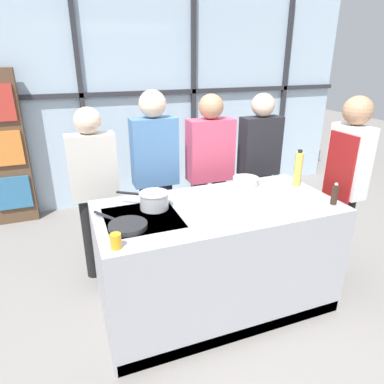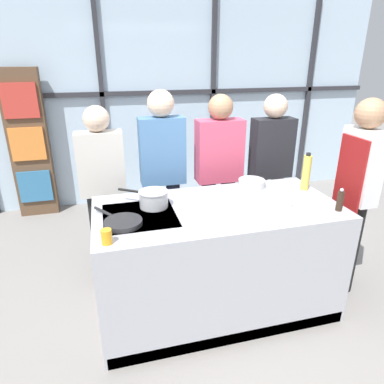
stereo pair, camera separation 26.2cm
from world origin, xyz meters
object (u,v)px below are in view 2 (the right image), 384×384
Objects in this scene: spectator_far_left at (103,182)px; oil_bottle at (306,172)px; spectator_center_right at (219,170)px; white_plate at (276,203)px; saucepan at (153,198)px; mixing_bowl at (252,183)px; spectator_far_right at (270,165)px; frying_pan at (122,222)px; pepper_grinder at (340,201)px; spectator_center_left at (163,169)px; chef at (357,184)px; juice_glass_near at (107,237)px.

spectator_far_left is 4.99× the size of oil_bottle.
spectator_center_right reaches higher than white_plate.
saucepan is 0.93m from mixing_bowl.
spectator_far_right is 1.49m from saucepan.
frying_pan is 1.68× the size of white_plate.
white_plate is 1.41× the size of pepper_grinder.
chef is at bearing 151.20° from spectator_center_left.
juice_glass_near reaches higher than white_plate.
white_plate is (1.31, -0.87, 0.02)m from spectator_far_left.
chef is 0.99× the size of spectator_center_left.
spectator_center_left reaches higher than mixing_bowl.
saucepan is 1.13× the size of oil_bottle.
spectator_center_right is 7.23× the size of mixing_bowl.
spectator_far_left reaches higher than white_plate.
spectator_center_right reaches higher than frying_pan.
frying_pan is (-1.01, -0.93, -0.00)m from spectator_center_right.
spectator_center_right is 0.89m from white_plate.
spectator_far_left reaches higher than frying_pan.
chef reaches higher than spectator_far_left.
spectator_center_right is (1.13, -0.00, 0.03)m from spectator_far_left.
chef is 1.95m from frying_pan.
spectator_center_right is at bearing 101.52° from white_plate.
spectator_center_right is 4.59× the size of saucepan.
oil_bottle is at bearing 29.59° from white_plate.
chef is at bearing -24.72° from oil_bottle.
spectator_far_right reaches higher than saucepan.
pepper_grinder is 1.87× the size of juice_glass_near.
spectator_center_left is 1.30m from oil_bottle.
spectator_far_right is 5.15× the size of oil_bottle.
chef is 1.70m from saucepan.
spectator_far_right reaches higher than frying_pan.
frying_pan is 4.45× the size of juice_glass_near.
chef is 4.06× the size of frying_pan.
pepper_grinder reaches higher than white_plate.
spectator_far_right reaches higher than white_plate.
saucepan is (-1.32, -0.68, 0.04)m from spectator_far_right.
white_plate is (0.94, -0.19, -0.06)m from saucepan.
spectator_center_left is at bearing 61.20° from chef.
juice_glass_near is (-1.30, -0.29, 0.04)m from white_plate.
mixing_bowl is 1.44m from juice_glass_near.
spectator_far_right is (1.69, 0.00, 0.03)m from spectator_far_left.
pepper_grinder is at bearing -6.42° from frying_pan.
frying_pan is (-1.58, -0.93, -0.00)m from spectator_far_right.
chef is at bearing 2.96° from frying_pan.
oil_bottle reaches higher than saucepan.
spectator_center_left is (0.56, 0.00, 0.08)m from spectator_far_left.
frying_pan is at bearing 64.19° from spectator_center_left.
chef is 0.76m from white_plate.
juice_glass_near is at bearing -167.22° from white_plate.
spectator_center_right is 3.99× the size of frying_pan.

